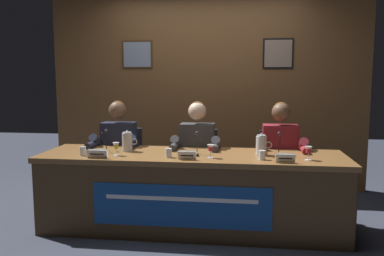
{
  "coord_description": "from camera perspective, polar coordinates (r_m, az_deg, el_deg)",
  "views": [
    {
      "loc": [
        0.47,
        -3.73,
        1.47
      ],
      "look_at": [
        0.0,
        0.0,
        0.99
      ],
      "focal_mm": 37.35,
      "sensor_mm": 36.0,
      "label": 1
    }
  ],
  "objects": [
    {
      "name": "water_cup_center",
      "position": [
        3.66,
        -3.37,
        -3.63
      ],
      "size": [
        0.06,
        0.06,
        0.08
      ],
      "color": "silver",
      "rests_on": "conference_table"
    },
    {
      "name": "juice_glass_left",
      "position": [
        3.8,
        -10.8,
        -2.6
      ],
      "size": [
        0.06,
        0.06,
        0.12
      ],
      "color": "white",
      "rests_on": "conference_table"
    },
    {
      "name": "ground_plane",
      "position": [
        4.04,
        0.0,
        -14.03
      ],
      "size": [
        12.0,
        12.0,
        0.0
      ],
      "primitive_type": "plane",
      "color": "#383D4C"
    },
    {
      "name": "panelist_right",
      "position": [
        4.2,
        12.53,
        -3.4
      ],
      "size": [
        0.51,
        0.48,
        1.21
      ],
      "color": "black",
      "rests_on": "ground_plane"
    },
    {
      "name": "nameplate_left",
      "position": [
        3.73,
        -13.38,
        -3.59
      ],
      "size": [
        0.19,
        0.06,
        0.08
      ],
      "color": "white",
      "rests_on": "conference_table"
    },
    {
      "name": "microphone_left",
      "position": [
        4.0,
        -12.51,
        -2.33
      ],
      "size": [
        0.06,
        0.17,
        0.22
      ],
      "color": "black",
      "rests_on": "conference_table"
    },
    {
      "name": "chair_center",
      "position": [
        4.46,
        0.93,
        -6.22
      ],
      "size": [
        0.44,
        0.45,
        0.88
      ],
      "color": "black",
      "rests_on": "ground_plane"
    },
    {
      "name": "water_pitcher_left_side",
      "position": [
        4.0,
        -9.22,
        -1.95
      ],
      "size": [
        0.15,
        0.1,
        0.21
      ],
      "color": "silver",
      "rests_on": "conference_table"
    },
    {
      "name": "panelist_left",
      "position": [
        4.39,
        -10.71,
        -2.88
      ],
      "size": [
        0.51,
        0.48,
        1.21
      ],
      "color": "black",
      "rests_on": "ground_plane"
    },
    {
      "name": "juice_glass_center",
      "position": [
        3.63,
        2.69,
        -2.97
      ],
      "size": [
        0.06,
        0.06,
        0.12
      ],
      "color": "white",
      "rests_on": "conference_table"
    },
    {
      "name": "water_pitcher_right_side",
      "position": [
        3.81,
        9.88,
        -2.44
      ],
      "size": [
        0.15,
        0.1,
        0.21
      ],
      "color": "silver",
      "rests_on": "conference_table"
    },
    {
      "name": "water_cup_right",
      "position": [
        3.61,
        9.96,
        -3.9
      ],
      "size": [
        0.06,
        0.06,
        0.08
      ],
      "color": "silver",
      "rests_on": "conference_table"
    },
    {
      "name": "panelist_center",
      "position": [
        4.21,
        0.65,
        -3.2
      ],
      "size": [
        0.51,
        0.48,
        1.21
      ],
      "color": "black",
      "rests_on": "ground_plane"
    },
    {
      "name": "chair_right",
      "position": [
        4.45,
        12.2,
        -6.41
      ],
      "size": [
        0.44,
        0.45,
        0.88
      ],
      "color": "black",
      "rests_on": "ground_plane"
    },
    {
      "name": "microphone_center",
      "position": [
        3.75,
        0.6,
        -2.79
      ],
      "size": [
        0.06,
        0.17,
        0.22
      ],
      "color": "black",
      "rests_on": "conference_table"
    },
    {
      "name": "wall_back_panelled",
      "position": [
        5.27,
        2.07,
        5.52
      ],
      "size": [
        4.11,
        0.14,
        2.6
      ],
      "color": "brown",
      "rests_on": "ground_plane"
    },
    {
      "name": "nameplate_right",
      "position": [
        3.53,
        13.16,
        -4.21
      ],
      "size": [
        0.17,
        0.06,
        0.08
      ],
      "color": "white",
      "rests_on": "conference_table"
    },
    {
      "name": "nameplate_center",
      "position": [
        3.56,
        -0.71,
        -3.91
      ],
      "size": [
        0.16,
        0.06,
        0.08
      ],
      "color": "white",
      "rests_on": "conference_table"
    },
    {
      "name": "conference_table",
      "position": [
        3.78,
        -0.22,
        -7.53
      ],
      "size": [
        2.91,
        0.79,
        0.74
      ],
      "color": "brown",
      "rests_on": "ground_plane"
    },
    {
      "name": "juice_glass_right",
      "position": [
        3.68,
        16.28,
        -3.12
      ],
      "size": [
        0.06,
        0.06,
        0.12
      ],
      "color": "white",
      "rests_on": "conference_table"
    },
    {
      "name": "microphone_right",
      "position": [
        3.81,
        12.4,
        -2.81
      ],
      "size": [
        0.06,
        0.17,
        0.22
      ],
      "color": "black",
      "rests_on": "conference_table"
    },
    {
      "name": "chair_left",
      "position": [
        4.63,
        -9.88,
        -5.81
      ],
      "size": [
        0.44,
        0.45,
        0.88
      ],
      "color": "black",
      "rests_on": "ground_plane"
    },
    {
      "name": "water_cup_left",
      "position": [
        3.88,
        -15.31,
        -3.27
      ],
      "size": [
        0.06,
        0.06,
        0.08
      ],
      "color": "silver",
      "rests_on": "conference_table"
    }
  ]
}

